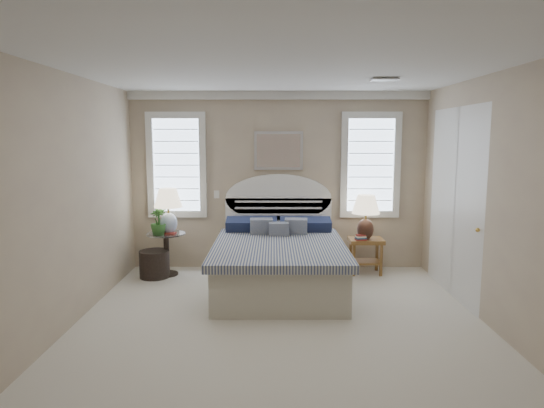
{
  "coord_description": "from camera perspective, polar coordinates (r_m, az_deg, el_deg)",
  "views": [
    {
      "loc": [
        -0.08,
        -4.9,
        2.03
      ],
      "look_at": [
        -0.09,
        1.0,
        1.21
      ],
      "focal_mm": 32.0,
      "sensor_mm": 36.0,
      "label": 1
    }
  ],
  "objects": [
    {
      "name": "hvac_vent",
      "position": [
        5.88,
        13.1,
        14.07
      ],
      "size": [
        0.3,
        0.2,
        0.02
      ],
      "primitive_type": "cube",
      "color": "#B2B2B2",
      "rests_on": "ceiling"
    },
    {
      "name": "wall_right",
      "position": [
        5.47,
        25.33,
        0.02
      ],
      "size": [
        0.02,
        5.0,
        2.7
      ],
      "primitive_type": "cube",
      "color": "#C2B091",
      "rests_on": "floor"
    },
    {
      "name": "window_left",
      "position": [
        7.54,
        -11.13,
        4.51
      ],
      "size": [
        0.9,
        0.06,
        1.6
      ],
      "primitive_type": "cube",
      "color": "silver",
      "rests_on": "wall_back"
    },
    {
      "name": "books_left",
      "position": [
        7.18,
        -11.93,
        -3.4
      ],
      "size": [
        0.18,
        0.14,
        0.02
      ],
      "rotation": [
        0.0,
        0.0,
        -0.13
      ],
      "color": "maroon",
      "rests_on": "side_table_left"
    },
    {
      "name": "wall_left",
      "position": [
        5.41,
        -23.53,
        0.04
      ],
      "size": [
        0.02,
        5.0,
        2.7
      ],
      "primitive_type": "cube",
      "color": "#C2B091",
      "rests_on": "floor"
    },
    {
      "name": "potted_plant",
      "position": [
        7.11,
        -13.23,
        -2.0
      ],
      "size": [
        0.27,
        0.27,
        0.4
      ],
      "primitive_type": "imported",
      "rotation": [
        0.0,
        0.0,
        -0.27
      ],
      "color": "#2D7234",
      "rests_on": "side_table_left"
    },
    {
      "name": "painting",
      "position": [
        7.37,
        0.77,
        6.3
      ],
      "size": [
        0.74,
        0.04,
        0.58
      ],
      "primitive_type": "cube",
      "color": "silver",
      "rests_on": "wall_back"
    },
    {
      "name": "switch_plate",
      "position": [
        7.49,
        -6.53,
        1.13
      ],
      "size": [
        0.08,
        0.01,
        0.12
      ],
      "primitive_type": "cube",
      "color": "silver",
      "rests_on": "wall_back"
    },
    {
      "name": "closet_door",
      "position": [
        6.58,
        20.69,
        0.17
      ],
      "size": [
        0.02,
        1.8,
        2.4
      ],
      "primitive_type": "cube",
      "color": "silver",
      "rests_on": "floor"
    },
    {
      "name": "lamp_left",
      "position": [
        7.19,
        -12.12,
        -0.2
      ],
      "size": [
        0.45,
        0.45,
        0.67
      ],
      "rotation": [
        0.0,
        0.0,
        -0.1
      ],
      "color": "white",
      "rests_on": "side_table_left"
    },
    {
      "name": "ceiling",
      "position": [
        4.95,
        1.09,
        15.71
      ],
      "size": [
        4.5,
        5.0,
        0.01
      ],
      "primitive_type": "cube",
      "color": "silver",
      "rests_on": "wall_back"
    },
    {
      "name": "lamp_right",
      "position": [
        7.23,
        10.97,
        -0.93
      ],
      "size": [
        0.41,
        0.41,
        0.66
      ],
      "rotation": [
        0.0,
        0.0,
        0.02
      ],
      "color": "black",
      "rests_on": "nightstand_right"
    },
    {
      "name": "crown_molding",
      "position": [
        7.39,
        0.78,
        12.66
      ],
      "size": [
        4.5,
        0.08,
        0.12
      ],
      "primitive_type": "cube",
      "color": "silver",
      "rests_on": "wall_back"
    },
    {
      "name": "wall_back",
      "position": [
        7.44,
        0.76,
        2.68
      ],
      "size": [
        4.5,
        0.02,
        2.7
      ],
      "primitive_type": "cube",
      "color": "#C2B091",
      "rests_on": "floor"
    },
    {
      "name": "books_right",
      "position": [
        7.2,
        10.41,
        -3.91
      ],
      "size": [
        0.17,
        0.14,
        0.08
      ],
      "rotation": [
        0.0,
        0.0,
        0.18
      ],
      "color": "maroon",
      "rests_on": "nightstand_right"
    },
    {
      "name": "floor",
      "position": [
        5.31,
        1.01,
        -14.55
      ],
      "size": [
        4.5,
        5.0,
        0.01
      ],
      "primitive_type": "cube",
      "color": "beige",
      "rests_on": "ground"
    },
    {
      "name": "nightstand_right",
      "position": [
        7.37,
        10.97,
        -5.1
      ],
      "size": [
        0.5,
        0.4,
        0.53
      ],
      "color": "brown",
      "rests_on": "floor"
    },
    {
      "name": "window_right",
      "position": [
        7.54,
        11.49,
        4.5
      ],
      "size": [
        0.9,
        0.06,
        1.6
      ],
      "primitive_type": "cube",
      "color": "silver",
      "rests_on": "wall_back"
    },
    {
      "name": "bed",
      "position": [
        6.57,
        0.83,
        -6.56
      ],
      "size": [
        1.72,
        2.28,
        1.47
      ],
      "color": "beige",
      "rests_on": "floor"
    },
    {
      "name": "side_table_left",
      "position": [
        7.32,
        -12.31,
        -5.24
      ],
      "size": [
        0.56,
        0.56,
        0.63
      ],
      "color": "black",
      "rests_on": "floor"
    },
    {
      "name": "floor_pot",
      "position": [
        7.29,
        -13.65,
        -6.87
      ],
      "size": [
        0.54,
        0.54,
        0.39
      ],
      "primitive_type": "cylinder",
      "rotation": [
        0.0,
        0.0,
        0.28
      ],
      "color": "black",
      "rests_on": "floor"
    }
  ]
}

